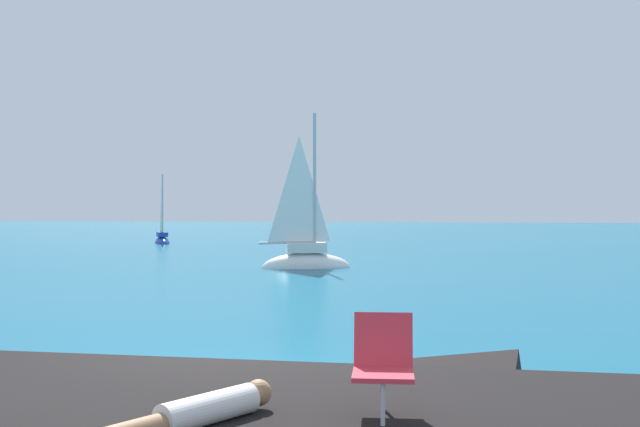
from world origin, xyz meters
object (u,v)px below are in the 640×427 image
object	(u,v)px
sailboat_near	(306,259)
beach_chair	(383,360)
person_sunbather	(195,413)
sailboat_far	(162,239)

from	to	relation	value
sailboat_near	beach_chair	size ratio (longest dim) A/B	7.30
sailboat_near	person_sunbather	world-z (taller)	sailboat_near
person_sunbather	beach_chair	world-z (taller)	beach_chair
person_sunbather	sailboat_near	bearing A→B (deg)	-141.39
sailboat_near	beach_chair	bearing A→B (deg)	-94.71
sailboat_near	sailboat_far	bearing A→B (deg)	109.37
sailboat_near	sailboat_far	world-z (taller)	sailboat_near
sailboat_far	beach_chair	world-z (taller)	sailboat_far
person_sunbather	beach_chair	xyz separation A→B (m)	(1.40, 0.54, 0.33)
sailboat_near	person_sunbather	bearing A→B (deg)	-98.69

